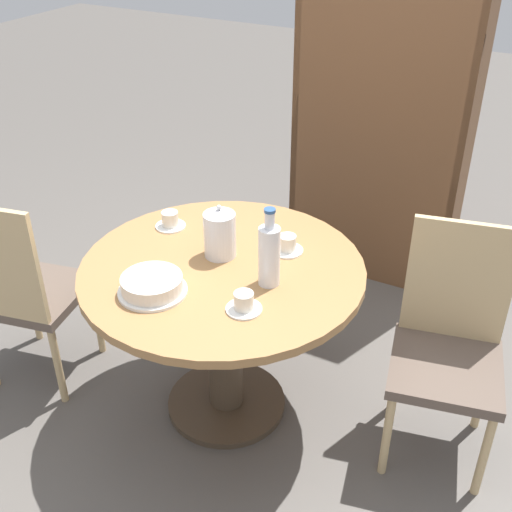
{
  "coord_description": "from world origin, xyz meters",
  "views": [
    {
      "loc": [
        1.11,
        -1.8,
        2.1
      ],
      "look_at": [
        0.0,
        0.28,
        0.64
      ],
      "focal_mm": 45.0,
      "sensor_mm": 36.0,
      "label": 1
    }
  ],
  "objects_px": {
    "cup_b": "(170,221)",
    "cup_c": "(244,303)",
    "chair_b": "(449,343)",
    "cake_main": "(152,285)",
    "chair_a": "(24,289)",
    "cup_a": "(287,245)",
    "bookshelf": "(380,117)",
    "water_bottle": "(269,254)",
    "coffee_pot": "(220,233)"
  },
  "relations": [
    {
      "from": "bookshelf",
      "to": "cup_c",
      "type": "distance_m",
      "value": 1.61
    },
    {
      "from": "chair_b",
      "to": "coffee_pot",
      "type": "xyz_separation_m",
      "value": [
        -0.91,
        -0.19,
        0.34
      ]
    },
    {
      "from": "chair_b",
      "to": "cup_c",
      "type": "bearing_deg",
      "value": -156.25
    },
    {
      "from": "chair_a",
      "to": "chair_b",
      "type": "height_order",
      "value": "same"
    },
    {
      "from": "cup_a",
      "to": "cake_main",
      "type": "bearing_deg",
      "value": -121.96
    },
    {
      "from": "cup_a",
      "to": "cup_c",
      "type": "distance_m",
      "value": 0.43
    },
    {
      "from": "cup_c",
      "to": "cup_a",
      "type": "bearing_deg",
      "value": 95.05
    },
    {
      "from": "chair_a",
      "to": "cake_main",
      "type": "bearing_deg",
      "value": 166.32
    },
    {
      "from": "cup_b",
      "to": "cup_c",
      "type": "relative_size",
      "value": 1.0
    },
    {
      "from": "cup_b",
      "to": "cup_c",
      "type": "xyz_separation_m",
      "value": [
        0.57,
        -0.38,
        0.0
      ]
    },
    {
      "from": "chair_b",
      "to": "water_bottle",
      "type": "bearing_deg",
      "value": -169.06
    },
    {
      "from": "bookshelf",
      "to": "chair_a",
      "type": "bearing_deg",
      "value": 58.17
    },
    {
      "from": "chair_a",
      "to": "coffee_pot",
      "type": "distance_m",
      "value": 0.94
    },
    {
      "from": "cake_main",
      "to": "cup_b",
      "type": "xyz_separation_m",
      "value": [
        -0.22,
        0.44,
        -0.0
      ]
    },
    {
      "from": "cake_main",
      "to": "water_bottle",
      "type": "bearing_deg",
      "value": 36.38
    },
    {
      "from": "bookshelf",
      "to": "water_bottle",
      "type": "relative_size",
      "value": 6.11
    },
    {
      "from": "coffee_pot",
      "to": "cup_a",
      "type": "xyz_separation_m",
      "value": [
        0.22,
        0.15,
        -0.07
      ]
    },
    {
      "from": "water_bottle",
      "to": "cup_a",
      "type": "bearing_deg",
      "value": 99.26
    },
    {
      "from": "cup_a",
      "to": "bookshelf",
      "type": "bearing_deg",
      "value": 91.14
    },
    {
      "from": "bookshelf",
      "to": "cup_b",
      "type": "height_order",
      "value": "bookshelf"
    },
    {
      "from": "water_bottle",
      "to": "cup_b",
      "type": "relative_size",
      "value": 2.41
    },
    {
      "from": "coffee_pot",
      "to": "cup_a",
      "type": "distance_m",
      "value": 0.28
    },
    {
      "from": "coffee_pot",
      "to": "cup_c",
      "type": "distance_m",
      "value": 0.39
    },
    {
      "from": "cup_a",
      "to": "cup_b",
      "type": "xyz_separation_m",
      "value": [
        -0.53,
        -0.05,
        0.0
      ]
    },
    {
      "from": "bookshelf",
      "to": "cake_main",
      "type": "xyz_separation_m",
      "value": [
        -0.29,
        -1.67,
        -0.16
      ]
    },
    {
      "from": "coffee_pot",
      "to": "cup_c",
      "type": "xyz_separation_m",
      "value": [
        0.26,
        -0.28,
        -0.07
      ]
    },
    {
      "from": "bookshelf",
      "to": "cake_main",
      "type": "height_order",
      "value": "bookshelf"
    },
    {
      "from": "coffee_pot",
      "to": "cup_b",
      "type": "bearing_deg",
      "value": 162.54
    },
    {
      "from": "chair_b",
      "to": "cup_a",
      "type": "bearing_deg",
      "value": 170.91
    },
    {
      "from": "cup_a",
      "to": "coffee_pot",
      "type": "bearing_deg",
      "value": -145.85
    },
    {
      "from": "coffee_pot",
      "to": "cup_c",
      "type": "relative_size",
      "value": 1.73
    },
    {
      "from": "chair_a",
      "to": "cup_c",
      "type": "height_order",
      "value": "chair_a"
    },
    {
      "from": "cake_main",
      "to": "cup_a",
      "type": "distance_m",
      "value": 0.58
    },
    {
      "from": "chair_b",
      "to": "cake_main",
      "type": "distance_m",
      "value": 1.16
    },
    {
      "from": "chair_b",
      "to": "coffee_pot",
      "type": "distance_m",
      "value": 0.99
    },
    {
      "from": "chair_a",
      "to": "cup_c",
      "type": "distance_m",
      "value": 1.11
    },
    {
      "from": "chair_b",
      "to": "coffee_pot",
      "type": "relative_size",
      "value": 4.32
    },
    {
      "from": "bookshelf",
      "to": "water_bottle",
      "type": "distance_m",
      "value": 1.41
    },
    {
      "from": "coffee_pot",
      "to": "cup_c",
      "type": "bearing_deg",
      "value": -46.81
    },
    {
      "from": "chair_b",
      "to": "bookshelf",
      "type": "xyz_separation_m",
      "value": [
        -0.71,
        1.14,
        0.44
      ]
    },
    {
      "from": "water_bottle",
      "to": "chair_a",
      "type": "bearing_deg",
      "value": -167.91
    },
    {
      "from": "chair_a",
      "to": "cup_a",
      "type": "bearing_deg",
      "value": -167.38
    },
    {
      "from": "chair_b",
      "to": "water_bottle",
      "type": "height_order",
      "value": "water_bottle"
    },
    {
      "from": "chair_b",
      "to": "cup_b",
      "type": "distance_m",
      "value": 1.25
    },
    {
      "from": "chair_b",
      "to": "cup_c",
      "type": "height_order",
      "value": "chair_b"
    },
    {
      "from": "water_bottle",
      "to": "cup_c",
      "type": "xyz_separation_m",
      "value": [
        -0.0,
        -0.19,
        -0.1
      ]
    },
    {
      "from": "chair_a",
      "to": "cup_a",
      "type": "relative_size",
      "value": 7.48
    },
    {
      "from": "cup_c",
      "to": "cake_main",
      "type": "bearing_deg",
      "value": -169.54
    },
    {
      "from": "chair_b",
      "to": "bookshelf",
      "type": "distance_m",
      "value": 1.41
    },
    {
      "from": "cup_c",
      "to": "chair_b",
      "type": "bearing_deg",
      "value": 35.67
    }
  ]
}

